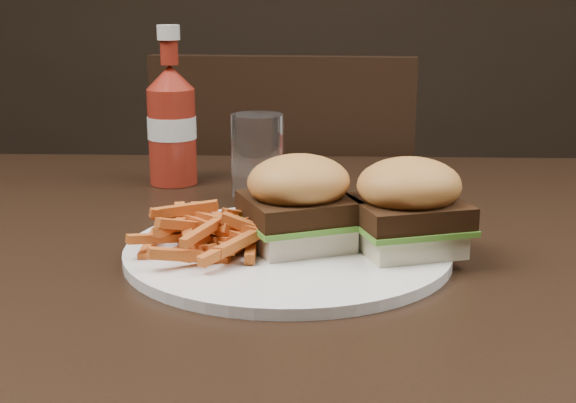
{
  "coord_description": "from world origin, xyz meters",
  "views": [
    {
      "loc": [
        0.09,
        -0.76,
        0.99
      ],
      "look_at": [
        0.06,
        -0.06,
        0.8
      ],
      "focal_mm": 50.0,
      "sensor_mm": 36.0,
      "label": 1
    }
  ],
  "objects_px": {
    "plate": "(288,252)",
    "ketchup_bottle": "(172,137)",
    "dining_table": "(229,254)",
    "chair_far": "(294,294)",
    "tumbler": "(257,155)"
  },
  "relations": [
    {
      "from": "plate",
      "to": "ketchup_bottle",
      "type": "xyz_separation_m",
      "value": [
        -0.15,
        0.28,
        0.06
      ]
    },
    {
      "from": "dining_table",
      "to": "chair_far",
      "type": "height_order",
      "value": "dining_table"
    },
    {
      "from": "dining_table",
      "to": "chair_far",
      "type": "bearing_deg",
      "value": 86.05
    },
    {
      "from": "dining_table",
      "to": "ketchup_bottle",
      "type": "height_order",
      "value": "ketchup_bottle"
    },
    {
      "from": "ketchup_bottle",
      "to": "plate",
      "type": "bearing_deg",
      "value": -61.45
    },
    {
      "from": "chair_far",
      "to": "tumbler",
      "type": "relative_size",
      "value": 4.59
    },
    {
      "from": "plate",
      "to": "ketchup_bottle",
      "type": "relative_size",
      "value": 2.5
    },
    {
      "from": "ketchup_bottle",
      "to": "tumbler",
      "type": "distance_m",
      "value": 0.14
    },
    {
      "from": "tumbler",
      "to": "ketchup_bottle",
      "type": "bearing_deg",
      "value": 141.8
    },
    {
      "from": "dining_table",
      "to": "plate",
      "type": "relative_size",
      "value": 4.04
    },
    {
      "from": "plate",
      "to": "dining_table",
      "type": "bearing_deg",
      "value": 133.22
    },
    {
      "from": "dining_table",
      "to": "ketchup_bottle",
      "type": "distance_m",
      "value": 0.25
    },
    {
      "from": "plate",
      "to": "ketchup_bottle",
      "type": "bearing_deg",
      "value": 118.55
    },
    {
      "from": "chair_far",
      "to": "ketchup_bottle",
      "type": "height_order",
      "value": "ketchup_bottle"
    },
    {
      "from": "ketchup_bottle",
      "to": "dining_table",
      "type": "bearing_deg",
      "value": -66.91
    }
  ]
}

